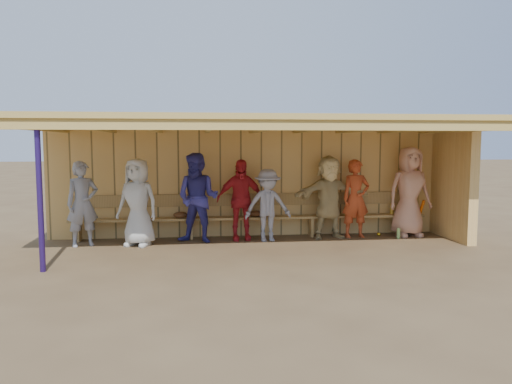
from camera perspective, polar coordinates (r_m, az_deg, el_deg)
ground at (r=9.74m, az=0.24°, el=-6.36°), size 90.00×90.00×0.00m
player_a at (r=10.33m, az=-19.21°, el=-1.28°), size 0.72×0.61×1.68m
player_b at (r=10.06m, az=-13.37°, el=-1.15°), size 0.99×0.83×1.73m
player_c at (r=10.15m, az=-6.66°, el=-0.69°), size 1.07×0.96×1.83m
player_d at (r=10.37m, az=-1.80°, el=-0.90°), size 1.01×0.46×1.69m
player_e at (r=10.27m, az=1.35°, el=-1.52°), size 1.01×0.64×1.49m
player_f at (r=10.70m, az=8.34°, el=-0.56°), size 1.68×0.71×1.76m
player_g at (r=10.87m, az=11.33°, el=-0.74°), size 0.65×0.46×1.67m
player_h at (r=11.28m, az=17.12°, el=0.05°), size 1.00×0.69×1.95m
dugout_structure at (r=10.27m, az=1.94°, el=3.80°), size 8.80×3.20×2.50m
bench at (r=10.74m, az=-0.48°, el=-2.37°), size 7.60×0.34×0.93m
dugout_equipment at (r=10.59m, az=-2.37°, el=-2.70°), size 6.20×0.62×0.80m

